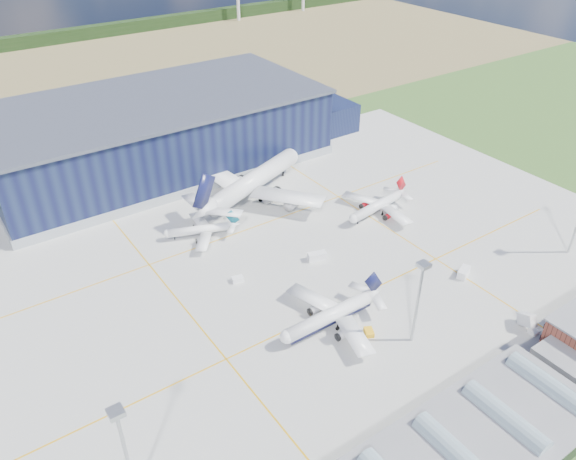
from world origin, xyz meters
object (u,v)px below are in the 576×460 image
object	(u,v)px
gse_van_a	(317,256)
airstair	(526,323)
airliner_navy	(329,310)
gse_van_c	(464,272)
airliner_widebody	(254,172)
gse_van_b	(389,210)
airliner_regional	(198,226)
light_mast_center	(420,290)
light_mast_west	(123,440)
hangar	(164,134)
gse_cart_b	(238,279)
gse_tug_b	(369,332)
airliner_red	(377,202)
car_b	(489,374)
car_a	(442,405)

from	to	relation	value
gse_van_a	airstair	bearing A→B (deg)	-137.44
airliner_navy	gse_van_c	xyz separation A→B (m)	(43.84, -5.14, -4.09)
airliner_widebody	gse_van_b	xyz separation A→B (m)	(30.58, -35.04, -8.14)
gse_van_a	airliner_regional	bearing A→B (deg)	53.75
light_mast_center	light_mast_west	bearing A→B (deg)	180.00
hangar	light_mast_west	world-z (taller)	hangar
light_mast_west	gse_cart_b	world-z (taller)	light_mast_west
airliner_navy	airliner_widebody	bearing A→B (deg)	-106.72
gse_van_b	gse_van_c	world-z (taller)	gse_van_b
light_mast_center	airliner_regional	distance (m)	74.07
gse_tug_b	airliner_red	bearing A→B (deg)	72.74
airliner_regional	gse_van_b	distance (m)	62.58
airliner_regional	gse_tug_b	world-z (taller)	airliner_regional
hangar	airliner_widebody	world-z (taller)	hangar
light_mast_west	light_mast_center	distance (m)	70.00
gse_cart_b	car_b	world-z (taller)	gse_cart_b
hangar	gse_van_b	size ratio (longest dim) A/B	27.51
light_mast_west	gse_van_a	distance (m)	82.82
light_mast_center	airliner_navy	bearing A→B (deg)	131.64
light_mast_center	airliner_navy	size ratio (longest dim) A/B	0.71
car_a	light_mast_west	bearing A→B (deg)	49.32
gse_van_c	hangar	bearing A→B (deg)	-4.58
light_mast_center	car_a	bearing A→B (deg)	-117.12
hangar	airliner_navy	world-z (taller)	hangar
airstair	hangar	bearing A→B (deg)	120.56
airliner_regional	gse_tug_b	size ratio (longest dim) A/B	7.86
light_mast_center	airliner_regional	world-z (taller)	light_mast_center
airstair	car_b	size ratio (longest dim) A/B	1.33
light_mast_west	airstair	world-z (taller)	light_mast_west
light_mast_center	airliner_red	bearing A→B (deg)	56.21
airliner_red	gse_tug_b	distance (m)	57.86
gse_van_b	airliner_navy	bearing A→B (deg)	162.43
gse_tug_b	airstair	xyz separation A→B (m)	(33.51, -20.19, 0.94)
airliner_widebody	gse_van_b	bearing A→B (deg)	-70.79
airliner_red	gse_van_c	size ratio (longest dim) A/B	5.87
airliner_widebody	car_b	bearing A→B (deg)	-112.01
gse_van_b	car_a	size ratio (longest dim) A/B	1.35
hangar	gse_van_b	distance (m)	89.85
gse_van_c	gse_van_b	bearing A→B (deg)	-32.77
airliner_regional	gse_tug_b	distance (m)	64.26
gse_tug_b	gse_van_b	distance (m)	59.43
gse_van_a	gse_van_c	size ratio (longest dim) A/B	1.10
light_mast_west	airliner_navy	distance (m)	59.36
hangar	car_b	distance (m)	143.85
light_mast_center	airliner_red	world-z (taller)	light_mast_center
light_mast_center	airliner_widebody	xyz separation A→B (m)	(6.34, 82.25, -6.08)
gse_tug_b	gse_van_c	bearing A→B (deg)	30.70
light_mast_center	gse_van_c	size ratio (longest dim) A/B	4.67
airliner_navy	airliner_regional	world-z (taller)	airliner_navy
gse_van_b	airstair	size ratio (longest dim) A/B	1.05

